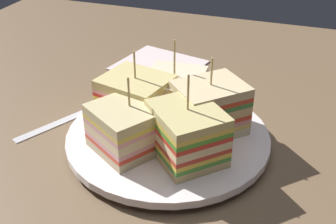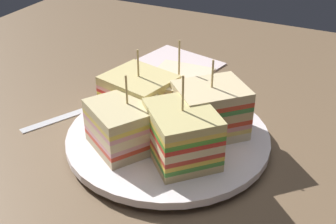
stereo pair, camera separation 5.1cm
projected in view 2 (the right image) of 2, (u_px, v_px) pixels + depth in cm
name	position (u px, v px, depth cm)	size (l,w,h in cm)	color
ground_plane	(168.00, 150.00, 54.27)	(108.97, 99.85, 1.80)	brown
plate	(168.00, 138.00, 53.27)	(24.78, 24.78, 1.71)	white
sandwich_wedge_0	(182.00, 134.00, 47.28)	(10.38, 10.38, 10.17)	#E1C27C
sandwich_wedge_1	(210.00, 110.00, 51.48)	(10.17, 10.16, 9.64)	beige
sandwich_wedge_2	(179.00, 95.00, 55.68)	(7.52, 8.42, 10.13)	#D3B581
sandwich_wedge_3	(140.00, 98.00, 54.41)	(9.41, 8.52, 9.46)	beige
sandwich_wedge_4	(129.00, 124.00, 49.67)	(10.37, 10.64, 8.92)	#CEB68D
chip_pile	(166.00, 133.00, 51.39)	(6.89, 7.49, 1.56)	#E1B459
spoon	(98.00, 103.00, 61.83)	(8.66, 14.41, 1.00)	silver
napkin	(175.00, 65.00, 73.55)	(13.20, 12.09, 0.50)	silver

